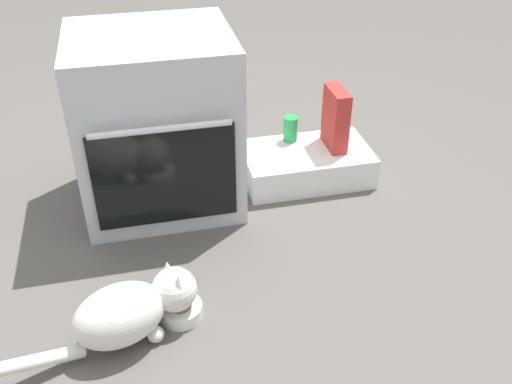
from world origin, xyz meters
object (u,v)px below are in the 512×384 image
Objects in this scene: oven at (157,123)px; food_bowl at (181,309)px; cat at (131,310)px; soda_can at (290,129)px; cereal_box at (336,119)px; pantry_cabinet at (306,164)px.

oven is 0.81m from food_bowl.
soda_can is at bearing 30.52° from cat.
food_bowl is at bearing -126.13° from soda_can.
cereal_box is (0.97, 0.81, 0.17)m from cat.
food_bowl is 0.53× the size of cereal_box.
pantry_cabinet is 0.18m from soda_can.
pantry_cabinet is at bearing -174.63° from cereal_box.
cat is (-0.17, -0.79, -0.25)m from oven.
cereal_box is at bearing -28.02° from soda_can.
oven is 0.64m from soda_can.
soda_can is at bearing 151.98° from cereal_box.
cereal_box reaches higher than food_bowl.
cat reaches higher than pantry_cabinet.
food_bowl is 1.24× the size of soda_can.
oven is 0.80m from cereal_box.
pantry_cabinet is 1.16m from cat.
pantry_cabinet is at bearing 0.81° from oven.
pantry_cabinet reaches higher than food_bowl.
soda_can is 0.22m from cereal_box.
cat is at bearing -136.14° from pantry_cabinet.
cat is 2.24× the size of cereal_box.
food_bowl is (-0.01, -0.74, -0.34)m from oven.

